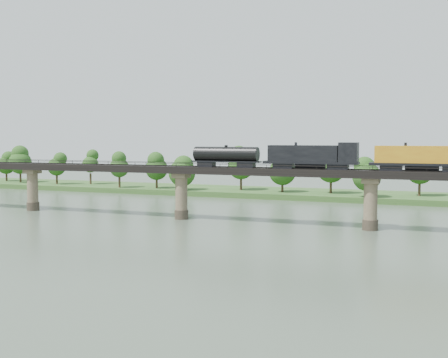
% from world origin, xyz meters
% --- Properties ---
extents(ground, '(400.00, 400.00, 0.00)m').
position_xyz_m(ground, '(0.00, 0.00, 0.00)').
color(ground, '#3C4B3B').
rests_on(ground, ground).
extents(far_bank, '(300.00, 24.00, 1.60)m').
position_xyz_m(far_bank, '(0.00, 85.00, 0.80)').
color(far_bank, '#2D5120').
rests_on(far_bank, ground).
extents(bridge, '(236.00, 30.00, 11.50)m').
position_xyz_m(bridge, '(0.00, 30.00, 5.46)').
color(bridge, '#473A2D').
rests_on(bridge, ground).
extents(bridge_superstructure, '(220.00, 4.90, 0.75)m').
position_xyz_m(bridge_superstructure, '(0.00, 30.00, 11.79)').
color(bridge_superstructure, black).
rests_on(bridge_superstructure, bridge).
extents(far_treeline, '(289.06, 17.54, 13.60)m').
position_xyz_m(far_treeline, '(-8.21, 80.52, 8.83)').
color(far_treeline, '#382619').
rests_on(far_treeline, far_bank).
extents(freight_train, '(76.39, 2.98, 5.26)m').
position_xyz_m(freight_train, '(42.33, 30.00, 14.01)').
color(freight_train, black).
rests_on(freight_train, bridge).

